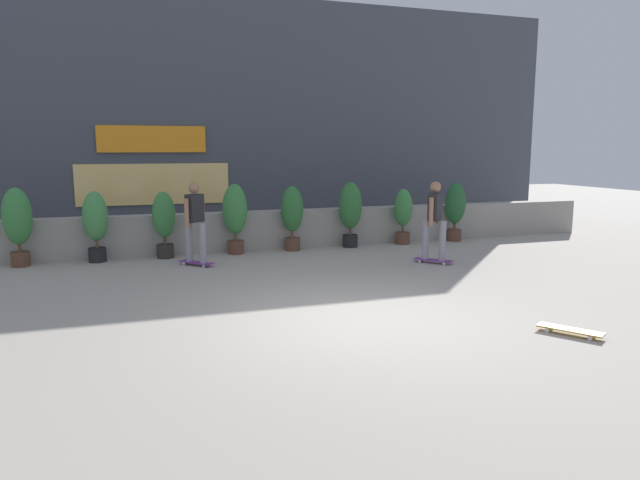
{
  "coord_description": "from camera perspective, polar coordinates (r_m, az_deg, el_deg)",
  "views": [
    {
      "loc": [
        -2.93,
        -7.19,
        2.38
      ],
      "look_at": [
        0.0,
        1.5,
        0.9
      ],
      "focal_mm": 32.27,
      "sensor_mm": 36.0,
      "label": 1
    }
  ],
  "objects": [
    {
      "name": "potted_plant_2",
      "position": [
        12.86,
        -15.22,
        1.94
      ],
      "size": [
        0.49,
        0.49,
        1.45
      ],
      "color": "#2D2823",
      "rests_on": "ground"
    },
    {
      "name": "skateboard_near_camera",
      "position": [
        8.13,
        23.54,
        -8.18
      ],
      "size": [
        0.61,
        0.78,
        0.08
      ],
      "color": "#BF8C26",
      "rests_on": "ground"
    },
    {
      "name": "planter_wall",
      "position": [
        13.65,
        -6.05,
        0.99
      ],
      "size": [
        18.0,
        0.4,
        0.9
      ],
      "primitive_type": "cube",
      "color": "gray",
      "rests_on": "ground"
    },
    {
      "name": "skater_foreground",
      "position": [
        12.05,
        11.28,
        2.13
      ],
      "size": [
        0.69,
        0.72,
        1.7
      ],
      "color": "#72338C",
      "rests_on": "ground"
    },
    {
      "name": "building_backdrop",
      "position": [
        17.46,
        -9.15,
        11.9
      ],
      "size": [
        20.0,
        2.08,
        6.5
      ],
      "color": "#424751",
      "rests_on": "ground"
    },
    {
      "name": "potted_plant_1",
      "position": [
        12.85,
        -21.38,
        1.75
      ],
      "size": [
        0.51,
        0.51,
        1.49
      ],
      "color": "black",
      "rests_on": "ground"
    },
    {
      "name": "potted_plant_5",
      "position": [
        13.79,
        3.03,
        3.07
      ],
      "size": [
        0.55,
        0.55,
        1.57
      ],
      "color": "black",
      "rests_on": "ground"
    },
    {
      "name": "potted_plant_3",
      "position": [
        13.03,
        -8.43,
        2.66
      ],
      "size": [
        0.55,
        0.55,
        1.58
      ],
      "color": "brown",
      "rests_on": "ground"
    },
    {
      "name": "potted_plant_6",
      "position": [
        14.38,
        8.24,
        2.67
      ],
      "size": [
        0.45,
        0.45,
        1.37
      ],
      "color": "brown",
      "rests_on": "ground"
    },
    {
      "name": "skater_by_wall_left",
      "position": [
        11.85,
        -12.29,
        1.98
      ],
      "size": [
        0.68,
        0.73,
        1.7
      ],
      "color": "#72338C",
      "rests_on": "ground"
    },
    {
      "name": "potted_plant_4",
      "position": [
        13.33,
        -2.78,
        2.68
      ],
      "size": [
        0.52,
        0.52,
        1.51
      ],
      "color": "brown",
      "rests_on": "ground"
    },
    {
      "name": "ground_plane",
      "position": [
        8.12,
        3.41,
        -7.89
      ],
      "size": [
        48.0,
        48.0,
        0.0
      ],
      "primitive_type": "plane",
      "color": "#A8A093"
    },
    {
      "name": "potted_plant_7",
      "position": [
        15.09,
        13.26,
        3.18
      ],
      "size": [
        0.51,
        0.51,
        1.49
      ],
      "color": "brown",
      "rests_on": "ground"
    },
    {
      "name": "potted_plant_0",
      "position": [
        13.0,
        -27.82,
        1.73
      ],
      "size": [
        0.56,
        0.56,
        1.6
      ],
      "color": "brown",
      "rests_on": "ground"
    }
  ]
}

